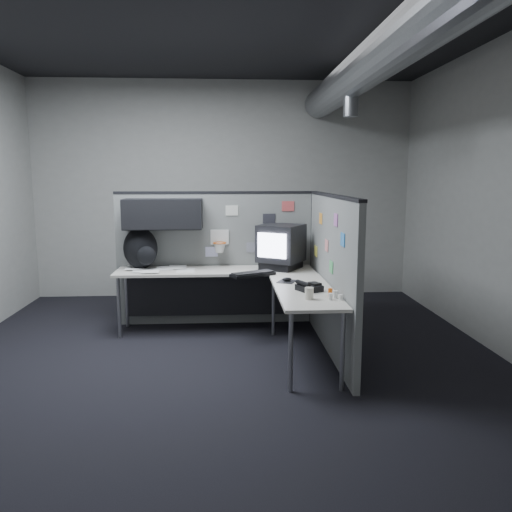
{
  "coord_description": "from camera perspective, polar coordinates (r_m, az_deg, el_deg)",
  "views": [
    {
      "loc": [
        0.03,
        -4.75,
        1.81
      ],
      "look_at": [
        0.34,
        0.35,
        0.99
      ],
      "focal_mm": 35.0,
      "sensor_mm": 36.0,
      "label": 1
    }
  ],
  "objects": [
    {
      "name": "phone",
      "position": [
        4.77,
        6.06,
        -3.55
      ],
      "size": [
        0.26,
        0.27,
        0.1
      ],
      "rotation": [
        0.0,
        0.0,
        0.29
      ],
      "color": "black",
      "rests_on": "desk"
    },
    {
      "name": "room",
      "position": [
        4.79,
        2.94,
        12.54
      ],
      "size": [
        5.62,
        5.62,
        3.22
      ],
      "color": "black",
      "rests_on": "ground"
    },
    {
      "name": "partition_back",
      "position": [
        6.04,
        -6.11,
        1.33
      ],
      "size": [
        2.44,
        0.42,
        1.63
      ],
      "color": "slate",
      "rests_on": "ground"
    },
    {
      "name": "backpack",
      "position": [
        5.98,
        -13.0,
        0.78
      ],
      "size": [
        0.45,
        0.41,
        0.49
      ],
      "rotation": [
        0.0,
        0.0,
        0.23
      ],
      "color": "black",
      "rests_on": "desk"
    },
    {
      "name": "keyboard",
      "position": [
        5.46,
        -0.36,
        -2.07
      ],
      "size": [
        0.52,
        0.39,
        0.04
      ],
      "rotation": [
        0.0,
        0.0,
        -0.3
      ],
      "color": "black",
      "rests_on": "desk"
    },
    {
      "name": "monitor",
      "position": [
        5.85,
        2.87,
        1.14
      ],
      "size": [
        0.63,
        0.63,
        0.52
      ],
      "rotation": [
        0.0,
        0.0,
        0.22
      ],
      "color": "black",
      "rests_on": "desk"
    },
    {
      "name": "cup",
      "position": [
        4.45,
        6.09,
        -4.27
      ],
      "size": [
        0.09,
        0.09,
        0.11
      ],
      "primitive_type": "cylinder",
      "rotation": [
        0.0,
        0.0,
        -0.2
      ],
      "color": "beige",
      "rests_on": "desk"
    },
    {
      "name": "partition_right",
      "position": [
        5.17,
        8.56,
        -2.02
      ],
      "size": [
        0.07,
        2.23,
        1.63
      ],
      "color": "slate",
      "rests_on": "ground"
    },
    {
      "name": "bottles",
      "position": [
        4.5,
        8.85,
        -4.41
      ],
      "size": [
        0.13,
        0.15,
        0.08
      ],
      "rotation": [
        0.0,
        0.0,
        0.11
      ],
      "color": "silver",
      "rests_on": "desk"
    },
    {
      "name": "mouse",
      "position": [
        5.17,
        3.56,
        -2.78
      ],
      "size": [
        0.23,
        0.25,
        0.04
      ],
      "rotation": [
        0.0,
        0.0,
        0.37
      ],
      "color": "black",
      "rests_on": "desk"
    },
    {
      "name": "desk",
      "position": [
        5.58,
        -2.17,
        -3.26
      ],
      "size": [
        2.31,
        2.11,
        0.73
      ],
      "color": "beige",
      "rests_on": "ground"
    },
    {
      "name": "papers",
      "position": [
        5.92,
        -10.98,
        -1.46
      ],
      "size": [
        0.82,
        0.55,
        0.02
      ],
      "rotation": [
        0.0,
        0.0,
        0.05
      ],
      "color": "white",
      "rests_on": "desk"
    }
  ]
}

